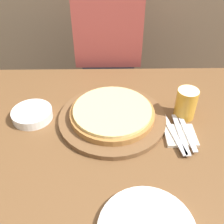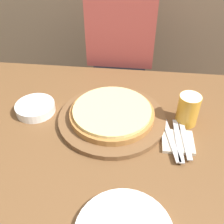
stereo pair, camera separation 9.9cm
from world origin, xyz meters
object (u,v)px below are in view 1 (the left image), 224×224
at_px(pizza_on_board, 112,115).
at_px(spoon, 187,134).
at_px(beer_glass, 186,103).
at_px(diner_person, 108,68).
at_px(dinner_knife, 180,134).
at_px(fork, 173,134).
at_px(side_bowl, 32,114).

height_order(pizza_on_board, spoon, pizza_on_board).
distance_m(beer_glass, diner_person, 0.62).
bearing_deg(spoon, beer_glass, 83.68).
distance_m(beer_glass, dinner_knife, 0.13).
relative_size(fork, diner_person, 0.16).
height_order(side_bowl, dinner_knife, side_bowl).
bearing_deg(fork, dinner_knife, 0.00).
distance_m(pizza_on_board, side_bowl, 0.31).
distance_m(pizza_on_board, fork, 0.24).
bearing_deg(dinner_knife, fork, 180.00).
xyz_separation_m(pizza_on_board, dinner_knife, (0.24, -0.10, -0.01)).
bearing_deg(fork, side_bowl, 167.89).
height_order(spoon, diner_person, diner_person).
height_order(fork, diner_person, diner_person).
relative_size(side_bowl, spoon, 0.87).
height_order(beer_glass, spoon, beer_glass).
distance_m(dinner_knife, diner_person, 0.69).
relative_size(side_bowl, dinner_knife, 0.74).
xyz_separation_m(fork, dinner_knife, (0.02, 0.00, 0.00)).
relative_size(pizza_on_board, fork, 1.96).
relative_size(fork, spoon, 1.17).
xyz_separation_m(pizza_on_board, spoon, (0.27, -0.10, -0.01)).
bearing_deg(dinner_knife, side_bowl, 168.42).
bearing_deg(fork, beer_glass, 61.44).
height_order(pizza_on_board, beer_glass, beer_glass).
xyz_separation_m(beer_glass, fork, (-0.06, -0.12, -0.05)).
relative_size(pizza_on_board, dinner_knife, 1.96).
bearing_deg(pizza_on_board, fork, -23.60).
bearing_deg(pizza_on_board, side_bowl, 176.65).
bearing_deg(dinner_knife, pizza_on_board, 158.60).
height_order(pizza_on_board, fork, pizza_on_board).
xyz_separation_m(pizza_on_board, fork, (0.22, -0.10, -0.01)).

